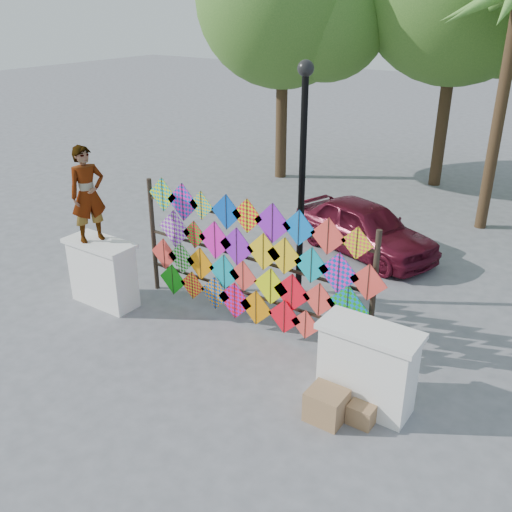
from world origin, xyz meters
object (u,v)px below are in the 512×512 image
(lamppost, at_px, (302,165))
(kite_rack, at_px, (251,263))
(sedan, at_px, (365,228))
(vendor_woman, at_px, (88,194))

(lamppost, bearing_deg, kite_rack, -99.96)
(kite_rack, bearing_deg, sedan, 85.77)
(vendor_woman, height_order, lamppost, lamppost)
(kite_rack, height_order, sedan, kite_rack)
(kite_rack, height_order, lamppost, lamppost)
(kite_rack, relative_size, vendor_woman, 2.77)
(vendor_woman, xyz_separation_m, sedan, (3.23, 5.02, -1.55))
(kite_rack, bearing_deg, lamppost, 80.04)
(vendor_woman, relative_size, sedan, 0.49)
(lamppost, bearing_deg, sedan, 88.40)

